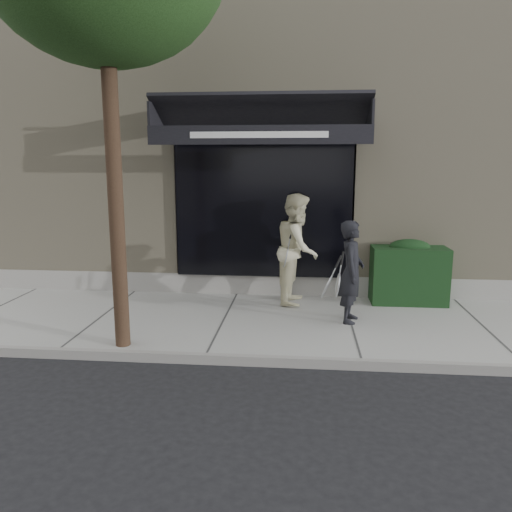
# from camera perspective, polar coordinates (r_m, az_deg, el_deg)

# --- Properties ---
(ground) EXTENTS (80.00, 80.00, 0.00)m
(ground) POSITION_cam_1_polar(r_m,az_deg,el_deg) (8.06, 10.74, -8.22)
(ground) COLOR black
(ground) RESTS_ON ground
(sidewalk) EXTENTS (20.00, 3.00, 0.12)m
(sidewalk) POSITION_cam_1_polar(r_m,az_deg,el_deg) (8.04, 10.76, -7.82)
(sidewalk) COLOR #A09F9A
(sidewalk) RESTS_ON ground
(curb) EXTENTS (20.00, 0.10, 0.14)m
(curb) POSITION_cam_1_polar(r_m,az_deg,el_deg) (6.59, 11.99, -12.01)
(curb) COLOR gray
(curb) RESTS_ON ground
(building_facade) EXTENTS (14.30, 8.04, 5.64)m
(building_facade) POSITION_cam_1_polar(r_m,az_deg,el_deg) (12.57, 9.09, 11.27)
(building_facade) COLOR tan
(building_facade) RESTS_ON ground
(hedge) EXTENTS (1.30, 0.70, 1.14)m
(hedge) POSITION_cam_1_polar(r_m,az_deg,el_deg) (9.24, 17.00, -1.82)
(hedge) COLOR black
(hedge) RESTS_ON sidewalk
(pedestrian_front) EXTENTS (0.73, 0.81, 1.59)m
(pedestrian_front) POSITION_cam_1_polar(r_m,az_deg,el_deg) (7.84, 10.82, -1.80)
(pedestrian_front) COLOR black
(pedestrian_front) RESTS_ON sidewalk
(pedestrian_back) EXTENTS (0.84, 1.02, 1.94)m
(pedestrian_back) POSITION_cam_1_polar(r_m,az_deg,el_deg) (8.77, 4.78, 0.83)
(pedestrian_back) COLOR beige
(pedestrian_back) RESTS_ON sidewalk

